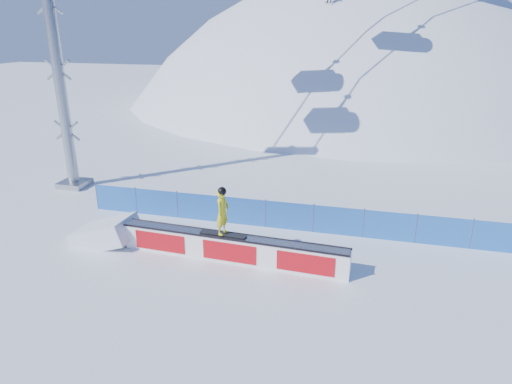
# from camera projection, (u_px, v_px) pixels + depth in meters

# --- Properties ---
(ground) EXTENTS (160.00, 160.00, 0.00)m
(ground) POSITION_uv_depth(u_px,v_px,m) (324.00, 294.00, 14.52)
(ground) COLOR white
(ground) RESTS_ON ground
(snow_hill) EXTENTS (64.00, 64.00, 64.00)m
(snow_hill) POSITION_uv_depth(u_px,v_px,m) (354.00, 239.00, 58.88)
(snow_hill) COLOR white
(snow_hill) RESTS_ON ground
(safety_fence) EXTENTS (22.05, 0.05, 1.30)m
(safety_fence) POSITION_uv_depth(u_px,v_px,m) (338.00, 221.00, 18.40)
(safety_fence) COLOR blue
(safety_fence) RESTS_ON ground
(rail_box) EXTENTS (8.45, 1.00, 1.01)m
(rail_box) POSITION_uv_depth(u_px,v_px,m) (232.00, 248.00, 16.37)
(rail_box) COLOR white
(rail_box) RESTS_ON ground
(snow_ramp) EXTENTS (2.55, 1.67, 1.54)m
(snow_ramp) POSITION_uv_depth(u_px,v_px,m) (107.00, 241.00, 18.02)
(snow_ramp) COLOR white
(snow_ramp) RESTS_ON ground
(snowboarder) EXTENTS (1.73, 0.68, 1.79)m
(snowboarder) POSITION_uv_depth(u_px,v_px,m) (223.00, 211.00, 15.98)
(snowboarder) COLOR black
(snowboarder) RESTS_ON rail_box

